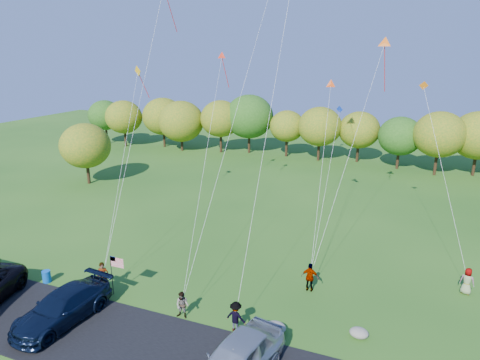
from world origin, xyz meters
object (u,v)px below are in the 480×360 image
(minivan_silver, at_px, (237,360))
(flyer_a, at_px, (103,277))
(flyer_e, at_px, (467,281))
(minivan_navy, at_px, (62,307))
(flyer_d, at_px, (310,277))
(flyer_b, at_px, (182,305))
(trash_barrel, at_px, (47,276))
(flyer_c, at_px, (236,317))

(minivan_silver, relative_size, flyer_a, 3.03)
(minivan_silver, bearing_deg, flyer_a, 171.17)
(flyer_a, height_order, flyer_e, flyer_a)
(minivan_navy, relative_size, flyer_e, 3.47)
(flyer_d, bearing_deg, flyer_e, -160.50)
(flyer_b, bearing_deg, minivan_silver, -38.45)
(minivan_silver, relative_size, trash_barrel, 7.33)
(flyer_d, bearing_deg, flyer_c, 62.90)
(flyer_b, xyz_separation_m, flyer_d, (6.02, 5.53, 0.14))
(flyer_e, distance_m, trash_barrel, 26.82)
(minivan_silver, relative_size, flyer_b, 3.66)
(flyer_e, bearing_deg, flyer_d, 36.22)
(flyer_b, relative_size, flyer_d, 0.85)
(flyer_c, xyz_separation_m, flyer_d, (2.75, 5.53, 0.07))
(minivan_silver, height_order, flyer_e, minivan_silver)
(minivan_navy, xyz_separation_m, flyer_d, (11.99, 8.37, 0.02))
(flyer_d, height_order, flyer_e, flyer_d)
(flyer_b, distance_m, flyer_e, 17.54)
(flyer_c, xyz_separation_m, trash_barrel, (-13.48, 0.10, -0.48))
(minivan_navy, bearing_deg, flyer_a, 96.82)
(flyer_b, bearing_deg, flyer_e, 27.06)
(flyer_d, distance_m, flyer_e, 9.71)
(flyer_c, relative_size, trash_barrel, 2.20)
(flyer_c, bearing_deg, minivan_silver, 118.57)
(flyer_b, relative_size, flyer_e, 0.93)
(minivan_silver, xyz_separation_m, trash_barrel, (-14.91, 3.40, -0.66))
(minivan_navy, height_order, minivan_silver, minivan_silver)
(flyer_d, height_order, trash_barrel, flyer_d)
(flyer_a, height_order, trash_barrel, flyer_a)
(minivan_silver, distance_m, flyer_b, 5.75)
(minivan_silver, distance_m, flyer_e, 16.04)
(flyer_a, distance_m, flyer_e, 22.71)
(minivan_silver, height_order, flyer_a, minivan_silver)
(flyer_c, height_order, trash_barrel, flyer_c)
(minivan_navy, height_order, flyer_e, minivan_navy)
(flyer_a, xyz_separation_m, flyer_d, (12.05, 4.88, -0.02))
(flyer_c, distance_m, trash_barrel, 13.49)
(minivan_silver, bearing_deg, flyer_d, 92.87)
(minivan_navy, distance_m, flyer_b, 6.61)
(flyer_b, xyz_separation_m, flyer_e, (15.13, 8.87, 0.06))
(flyer_b, bearing_deg, trash_barrel, 176.11)
(flyer_d, bearing_deg, minivan_navy, 34.26)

